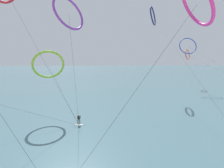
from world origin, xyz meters
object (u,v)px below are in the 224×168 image
at_px(kite_magenta, 197,3).
at_px(kite_navy, 153,16).
at_px(kite_violet, 69,13).
at_px(kite_cobalt, 188,46).
at_px(kite_lime, 48,65).
at_px(surfer_ivory, 79,120).
at_px(kite_coral, 188,55).

bearing_deg(kite_magenta, kite_navy, -6.18).
distance_m(kite_navy, kite_violet, 31.19).
bearing_deg(kite_violet, kite_navy, 1.66).
height_order(kite_navy, kite_cobalt, kite_navy).
relative_size(kite_navy, kite_magenta, 2.50).
distance_m(kite_magenta, kite_violet, 16.81).
distance_m(kite_magenta, kite_lime, 24.77).
distance_m(surfer_ivory, kite_violet, 15.92).
bearing_deg(kite_magenta, kite_lime, 46.11).
relative_size(kite_violet, kite_coral, 0.35).
bearing_deg(kite_cobalt, kite_navy, -155.61).
relative_size(kite_magenta, kite_coral, 0.30).
bearing_deg(kite_cobalt, kite_lime, -143.14).
bearing_deg(kite_cobalt, surfer_ivory, -134.30).
height_order(kite_coral, kite_cobalt, kite_cobalt).
height_order(kite_coral, kite_lime, kite_coral).
relative_size(kite_violet, kite_cobalt, 0.44).
xyz_separation_m(surfer_ivory, kite_coral, (33.95, 34.29, 10.60)).
xyz_separation_m(kite_cobalt, kite_lime, (-35.94, -23.46, -4.59)).
height_order(kite_violet, kite_cobalt, kite_violet).
distance_m(surfer_ivory, kite_cobalt, 43.15).
bearing_deg(kite_navy, kite_cobalt, -41.26).
xyz_separation_m(kite_magenta, kite_lime, (-15.87, 18.28, -5.26)).
height_order(surfer_ivory, kite_cobalt, kite_cobalt).
bearing_deg(kite_violet, kite_magenta, -99.23).
height_order(surfer_ivory, kite_navy, kite_navy).
bearing_deg(kite_cobalt, kite_magenta, -111.95).
bearing_deg(surfer_ivory, kite_lime, -42.05).
xyz_separation_m(kite_magenta, kite_coral, (23.46, 48.54, -3.23)).
distance_m(kite_violet, kite_cobalt, 42.93).
bearing_deg(kite_magenta, kite_violet, 47.14).
relative_size(surfer_ivory, kite_violet, 0.09).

